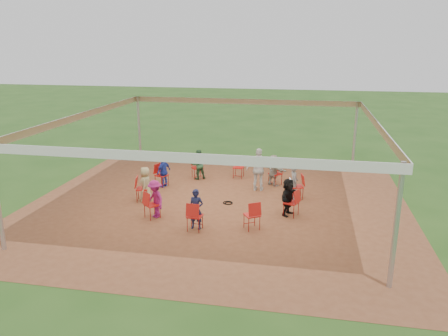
% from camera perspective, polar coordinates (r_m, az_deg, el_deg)
% --- Properties ---
extents(ground, '(80.00, 80.00, 0.00)m').
position_cam_1_polar(ground, '(15.75, -0.48, -4.14)').
color(ground, '#274E18').
rests_on(ground, ground).
extents(dirt_patch, '(13.00, 13.00, 0.00)m').
position_cam_1_polar(dirt_patch, '(15.75, -0.48, -4.12)').
color(dirt_patch, brown).
rests_on(dirt_patch, ground).
extents(tent, '(10.33, 10.33, 3.00)m').
position_cam_1_polar(tent, '(15.10, -0.50, 4.34)').
color(tent, '#B2B2B7').
rests_on(tent, ground).
extents(chair_0, '(0.53, 0.51, 0.90)m').
position_cam_1_polar(chair_0, '(15.94, 9.53, -2.41)').
color(chair_0, red).
rests_on(chair_0, ground).
extents(chair_1, '(0.61, 0.61, 0.90)m').
position_cam_1_polar(chair_1, '(17.37, 6.73, -0.76)').
color(chair_1, red).
rests_on(chair_1, ground).
extents(chair_2, '(0.45, 0.47, 0.90)m').
position_cam_1_polar(chair_2, '(18.16, 1.91, 0.09)').
color(chair_2, red).
rests_on(chair_2, ground).
extents(chair_3, '(0.59, 0.59, 0.90)m').
position_cam_1_polar(chair_3, '(18.11, -3.50, 0.02)').
color(chair_3, red).
rests_on(chair_3, ground).
extents(chair_4, '(0.57, 0.56, 0.90)m').
position_cam_1_polar(chair_4, '(17.23, -8.15, -0.95)').
color(chair_4, red).
rests_on(chair_4, ground).
extents(chair_5, '(0.53, 0.51, 0.90)m').
position_cam_1_polar(chair_5, '(15.75, -10.62, -2.69)').
color(chair_5, red).
rests_on(chair_5, ground).
extents(chair_6, '(0.61, 0.61, 0.90)m').
position_cam_1_polar(chair_6, '(14.16, -9.38, -4.78)').
color(chair_6, red).
rests_on(chair_6, ground).
extents(chair_7, '(0.45, 0.47, 0.90)m').
position_cam_1_polar(chair_7, '(13.13, -3.83, -6.29)').
color(chair_7, red).
rests_on(chair_7, ground).
extents(chair_8, '(0.59, 0.59, 0.90)m').
position_cam_1_polar(chair_8, '(13.19, 3.67, -6.17)').
color(chair_8, red).
rests_on(chair_8, ground).
extents(chair_9, '(0.57, 0.56, 0.90)m').
position_cam_1_polar(chair_9, '(14.33, 8.77, -4.50)').
color(chair_9, red).
rests_on(chair_9, ground).
extents(person_seated_0, '(0.39, 0.51, 1.24)m').
position_cam_1_polar(person_seated_0, '(15.86, 9.13, -1.82)').
color(person_seated_0, gray).
rests_on(person_seated_0, ground).
extents(person_seated_1, '(1.15, 1.07, 1.24)m').
position_cam_1_polar(person_seated_1, '(17.23, 6.47, -0.28)').
color(person_seated_1, '#A7A495').
rests_on(person_seated_1, ground).
extents(person_seated_2, '(0.69, 0.61, 1.24)m').
position_cam_1_polar(person_seated_2, '(17.96, -3.39, 0.46)').
color(person_seated_2, '#2A5233').
rests_on(person_seated_2, ground).
extents(person_seated_3, '(0.62, 0.81, 1.24)m').
position_cam_1_polar(person_seated_3, '(17.10, -7.88, -0.45)').
color(person_seated_3, '#253BA8').
rests_on(person_seated_3, ground).
extents(person_seated_4, '(0.47, 0.67, 1.24)m').
position_cam_1_polar(person_seated_4, '(15.68, -10.22, -2.08)').
color(person_seated_4, tan).
rests_on(person_seated_4, ground).
extents(person_seated_5, '(0.87, 0.82, 1.24)m').
position_cam_1_polar(person_seated_5, '(14.16, -8.99, -4.01)').
color(person_seated_5, '#911A63').
rests_on(person_seated_5, ground).
extents(person_seated_6, '(0.47, 0.33, 1.24)m').
position_cam_1_polar(person_seated_6, '(13.17, -3.67, -5.40)').
color(person_seated_6, '#171B3B').
rests_on(person_seated_6, ground).
extents(person_seated_7, '(0.83, 1.23, 1.24)m').
position_cam_1_polar(person_seated_7, '(14.31, 8.37, -3.76)').
color(person_seated_7, black).
rests_on(person_seated_7, ground).
extents(standing_person, '(0.97, 0.51, 1.64)m').
position_cam_1_polar(standing_person, '(16.52, 4.59, -0.21)').
color(standing_person, silver).
rests_on(standing_person, ground).
extents(cable_coil, '(0.38, 0.38, 0.03)m').
position_cam_1_polar(cable_coil, '(15.36, 0.55, -4.59)').
color(cable_coil, black).
rests_on(cable_coil, ground).
extents(laptop, '(0.35, 0.40, 0.24)m').
position_cam_1_polar(laptop, '(15.84, 8.57, -1.94)').
color(laptop, '#B7B7BC').
rests_on(laptop, ground).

